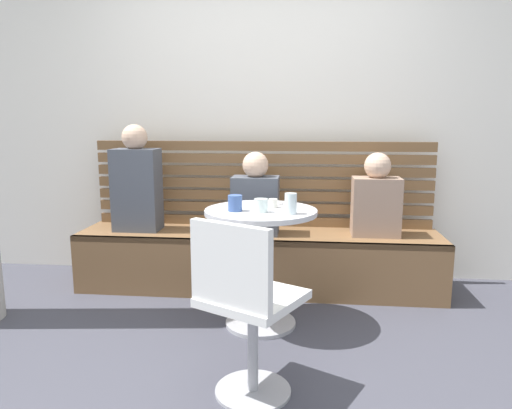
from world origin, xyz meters
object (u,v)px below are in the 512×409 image
object	(u,v)px
person_child_middle	(376,199)
booth_bench	(258,260)
plate_small	(269,203)
cup_glass_short	(261,206)
person_child_left	(255,198)
cafe_table	(261,245)
cup_glass_tall	(291,204)
cup_espresso_small	(273,203)
person_adult	(137,183)
white_chair	(245,304)
cup_mug_blue	(235,203)

from	to	relation	value
person_child_middle	booth_bench	bearing A→B (deg)	-179.43
plate_small	cup_glass_short	bearing A→B (deg)	-95.62
person_child_left	cup_glass_short	xyz separation A→B (m)	(0.11, -0.70, 0.07)
cafe_table	person_child_left	xyz separation A→B (m)	(-0.10, 0.61, 0.19)
person_child_left	cup_glass_tall	world-z (taller)	person_child_left
person_child_middle	cup_espresso_small	distance (m)	0.92
cafe_table	person_child_middle	bearing A→B (deg)	40.01
person_adult	person_child_left	size ratio (longest dim) A/B	1.32
person_child_middle	white_chair	bearing A→B (deg)	-117.86
cup_glass_tall	plate_small	world-z (taller)	cup_glass_tall
white_chair	cup_glass_short	size ratio (longest dim) A/B	10.63
person_child_middle	cafe_table	bearing A→B (deg)	-139.99
cup_glass_tall	cafe_table	bearing A→B (deg)	146.76
cup_glass_short	cup_mug_blue	bearing A→B (deg)	172.29
white_chair	cup_mug_blue	bearing A→B (deg)	101.66
cup_mug_blue	cup_espresso_small	world-z (taller)	cup_mug_blue
plate_small	booth_bench	bearing A→B (deg)	104.69
booth_bench	person_child_middle	distance (m)	0.98
cup_espresso_small	cafe_table	bearing A→B (deg)	-139.71
cup_glass_tall	cup_mug_blue	bearing A→B (deg)	171.29
cup_espresso_small	cup_glass_short	distance (m)	0.16
person_adult	booth_bench	bearing A→B (deg)	0.52
cafe_table	cup_glass_tall	world-z (taller)	cup_glass_tall
white_chair	person_child_left	distance (m)	1.44
cafe_table	person_child_middle	distance (m)	1.03
cup_mug_blue	cup_glass_tall	world-z (taller)	cup_glass_tall
cafe_table	cup_glass_short	bearing A→B (deg)	-83.72
person_child_middle	cup_mug_blue	world-z (taller)	person_child_middle
cafe_table	plate_small	distance (m)	0.30
white_chair	person_child_left	world-z (taller)	person_child_left
person_child_left	cup_glass_short	bearing A→B (deg)	-81.27
cup_mug_blue	plate_small	bearing A→B (deg)	54.86
cup_glass_tall	plate_small	xyz separation A→B (m)	(-0.15, 0.31, -0.05)
plate_small	cup_espresso_small	bearing A→B (deg)	-76.32
person_adult	cup_glass_short	bearing A→B (deg)	-35.60
cup_mug_blue	plate_small	distance (m)	0.32
person_child_middle	cup_glass_short	world-z (taller)	person_child_middle
cup_espresso_small	plate_small	distance (m)	0.14
person_child_middle	cup_mug_blue	xyz separation A→B (m)	(-0.92, -0.72, 0.08)
white_chair	cup_glass_tall	world-z (taller)	cup_glass_tall
white_chair	cup_glass_short	distance (m)	0.78
cup_mug_blue	cup_espresso_small	size ratio (longest dim) A/B	1.70
cup_espresso_small	cup_glass_tall	size ratio (longest dim) A/B	0.47
booth_bench	white_chair	xyz separation A→B (m)	(0.09, -1.45, 0.24)
cup_espresso_small	person_child_left	bearing A→B (deg)	107.01
booth_bench	cafe_table	size ratio (longest dim) A/B	3.65
person_child_middle	cup_glass_short	xyz separation A→B (m)	(-0.77, -0.74, 0.08)
person_child_left	cup_mug_blue	size ratio (longest dim) A/B	6.38
cafe_table	cup_espresso_small	world-z (taller)	cup_espresso_small
plate_small	person_child_middle	bearing A→B (deg)	31.90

